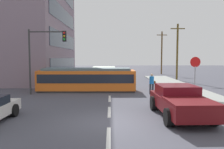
{
  "coord_description": "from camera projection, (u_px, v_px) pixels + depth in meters",
  "views": [
    {
      "loc": [
        0.08,
        -10.29,
        3.02
      ],
      "look_at": [
        0.19,
        9.14,
        1.51
      ],
      "focal_mm": 36.46,
      "sensor_mm": 36.0,
      "label": 1
    }
  ],
  "objects": [
    {
      "name": "parked_sedan_far",
      "position": [
        73.0,
        75.0,
        30.81
      ],
      "size": [
        2.02,
        4.59,
        1.19
      ],
      "color": "black",
      "rests_on": "ground"
    },
    {
      "name": "lane_stripe_0",
      "position": [
        109.0,
        138.0,
        8.5
      ],
      "size": [
        0.16,
        2.4,
        0.01
      ],
      "primitive_type": "cube",
      "color": "silver",
      "rests_on": "ground"
    },
    {
      "name": "pedestrian_crossing",
      "position": [
        152.0,
        83.0,
        18.31
      ],
      "size": [
        0.51,
        0.36,
        1.67
      ],
      "color": "#31333F",
      "rests_on": "ground"
    },
    {
      "name": "streetcar_tram",
      "position": [
        87.0,
        79.0,
        20.09
      ],
      "size": [
        8.4,
        2.56,
        2.03
      ],
      "color": "orange",
      "rests_on": "ground"
    },
    {
      "name": "ground_plane",
      "position": [
        110.0,
        90.0,
        20.47
      ],
      "size": [
        120.0,
        120.0,
        0.0
      ],
      "primitive_type": "plane",
      "color": "#474752"
    },
    {
      "name": "stop_sign",
      "position": [
        195.0,
        68.0,
        16.85
      ],
      "size": [
        0.76,
        0.07,
        2.88
      ],
      "color": "gray",
      "rests_on": "sidewalk_curb_right"
    },
    {
      "name": "utility_pole_mid",
      "position": [
        177.0,
        51.0,
        29.05
      ],
      "size": [
        1.8,
        0.24,
        7.19
      ],
      "color": "brown",
      "rests_on": "ground"
    },
    {
      "name": "lane_stripe_4",
      "position": [
        110.0,
        78.0,
        32.14
      ],
      "size": [
        0.16,
        2.4,
        0.01
      ],
      "primitive_type": "cube",
      "color": "silver",
      "rests_on": "ground"
    },
    {
      "name": "lane_stripe_2",
      "position": [
        110.0,
        98.0,
        16.48
      ],
      "size": [
        0.16,
        2.4,
        0.01
      ],
      "primitive_type": "cube",
      "color": "silver",
      "rests_on": "ground"
    },
    {
      "name": "lane_stripe_3",
      "position": [
        110.0,
        83.0,
        26.16
      ],
      "size": [
        0.16,
        2.4,
        0.01
      ],
      "primitive_type": "cube",
      "color": "silver",
      "rests_on": "ground"
    },
    {
      "name": "parked_sedan_mid",
      "position": [
        59.0,
        80.0,
        24.05
      ],
      "size": [
        2.13,
        4.03,
        1.19
      ],
      "color": "#39572A",
      "rests_on": "ground"
    },
    {
      "name": "pickup_truck_parked",
      "position": [
        180.0,
        101.0,
        11.4
      ],
      "size": [
        2.38,
        5.05,
        1.55
      ],
      "color": "#5A0D11",
      "rests_on": "ground"
    },
    {
      "name": "city_bus",
      "position": [
        104.0,
        74.0,
        25.37
      ],
      "size": [
        2.58,
        5.14,
        1.89
      ],
      "color": "#ADBDAA",
      "rests_on": "ground"
    },
    {
      "name": "utility_pole_far",
      "position": [
        162.0,
        52.0,
        39.53
      ],
      "size": [
        1.8,
        0.24,
        7.4
      ],
      "color": "brown",
      "rests_on": "ground"
    },
    {
      "name": "sidewalk_curb_right",
      "position": [
        203.0,
        97.0,
        16.51
      ],
      "size": [
        3.2,
        36.0,
        0.14
      ],
      "primitive_type": "cube",
      "color": "#949892",
      "rests_on": "ground"
    },
    {
      "name": "lane_stripe_1",
      "position": [
        109.0,
        112.0,
        12.49
      ],
      "size": [
        0.16,
        2.4,
        0.01
      ],
      "primitive_type": "cube",
      "color": "silver",
      "rests_on": "ground"
    },
    {
      "name": "traffic_light_mast",
      "position": [
        44.0,
        49.0,
        18.05
      ],
      "size": [
        3.02,
        0.33,
        5.2
      ],
      "color": "#333333",
      "rests_on": "ground"
    }
  ]
}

